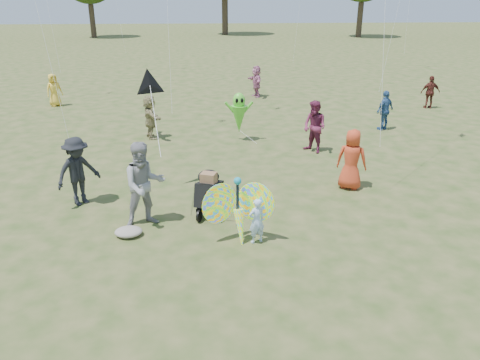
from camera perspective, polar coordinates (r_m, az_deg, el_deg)
name	(u,v)px	position (r m, az deg, el deg)	size (l,w,h in m)	color
ground	(256,258)	(9.51, 1.92, -9.50)	(160.00, 160.00, 0.00)	#51592B
child_girl	(257,221)	(9.84, 2.04, -5.00)	(0.37, 0.24, 1.01)	#B4D1FE
adult_man	(144,185)	(10.61, -11.60, -0.57)	(0.96, 0.75, 1.97)	gray
grey_bag	(128,232)	(10.56, -13.44, -6.16)	(0.60, 0.49, 0.19)	gray
crowd_a	(352,159)	(12.83, 13.45, 2.45)	(0.80, 0.52, 1.65)	#C03C1E
crowd_b	(78,171)	(12.17, -19.17, 1.00)	(1.12, 0.65, 1.74)	black
crowd_c	(385,110)	(19.00, 17.25, 8.11)	(0.89, 0.37, 1.52)	#315789
crowd_d	(150,117)	(17.36, -10.88, 7.56)	(1.46, 0.47, 1.58)	#94885B
crowd_e	(315,127)	(15.64, 9.08, 6.40)	(0.84, 0.65, 1.72)	maroon
crowd_g	(54,90)	(23.86, -21.73, 10.15)	(0.73, 0.48, 1.50)	yellow
crowd_h	(430,92)	(23.45, 22.18, 9.88)	(0.87, 0.36, 1.48)	#4F201A
crowd_j	(256,81)	(24.32, 2.00, 11.93)	(1.46, 0.46, 1.57)	#B1658A
jogging_stroller	(209,190)	(11.07, -3.81, -1.27)	(0.74, 1.13, 1.09)	black
butterfly_kite	(239,211)	(9.81, -0.18, -3.76)	(1.74, 0.75, 1.65)	#FF5B28
delta_kite_rig	(150,85)	(12.15, -10.92, 11.26)	(0.89, 2.38, 1.63)	black
alien_kite	(239,114)	(16.67, -0.13, 8.01)	(1.12, 0.69, 1.74)	#54C92F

